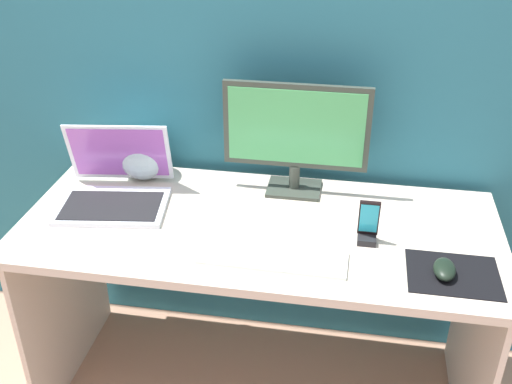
# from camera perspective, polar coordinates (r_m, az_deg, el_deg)

# --- Properties ---
(wall_back) EXTENTS (6.00, 0.04, 2.50)m
(wall_back) POSITION_cam_1_polar(r_m,az_deg,el_deg) (2.03, 2.17, 15.67)
(wall_back) COLOR #2A6E7F
(wall_back) RESTS_ON ground_plane
(desk) EXTENTS (1.49, 0.65, 0.72)m
(desk) POSITION_cam_1_polar(r_m,az_deg,el_deg) (1.97, 0.26, -6.53)
(desk) COLOR beige
(desk) RESTS_ON ground_plane
(monitor) EXTENTS (0.48, 0.14, 0.38)m
(monitor) POSITION_cam_1_polar(r_m,az_deg,el_deg) (1.98, 3.76, 5.45)
(monitor) COLOR #384037
(monitor) RESTS_ON desk
(laptop) EXTENTS (0.38, 0.35, 0.24)m
(laptop) POSITION_cam_1_polar(r_m,az_deg,el_deg) (2.04, -13.11, 0.40)
(laptop) COLOR white
(laptop) RESTS_ON desk
(fishbowl) EXTENTS (0.18, 0.18, 0.18)m
(fishbowl) POSITION_cam_1_polar(r_m,az_deg,el_deg) (2.16, -10.55, 3.47)
(fishbowl) COLOR silver
(fishbowl) RESTS_ON desk
(keyboard_external) EXTENTS (0.42, 0.13, 0.01)m
(keyboard_external) POSITION_cam_1_polar(r_m,az_deg,el_deg) (1.73, 1.58, -6.21)
(keyboard_external) COLOR white
(keyboard_external) RESTS_ON desk
(mousepad) EXTENTS (0.25, 0.20, 0.00)m
(mousepad) POSITION_cam_1_polar(r_m,az_deg,el_deg) (1.76, 18.04, -7.36)
(mousepad) COLOR black
(mousepad) RESTS_ON desk
(mouse) EXTENTS (0.06, 0.10, 0.04)m
(mouse) POSITION_cam_1_polar(r_m,az_deg,el_deg) (1.74, 17.29, -6.94)
(mouse) COLOR black
(mouse) RESTS_ON mousepad
(phone_in_dock) EXTENTS (0.06, 0.05, 0.14)m
(phone_in_dock) POSITION_cam_1_polar(r_m,az_deg,el_deg) (1.81, 10.47, -3.30)
(phone_in_dock) COLOR black
(phone_in_dock) RESTS_ON desk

